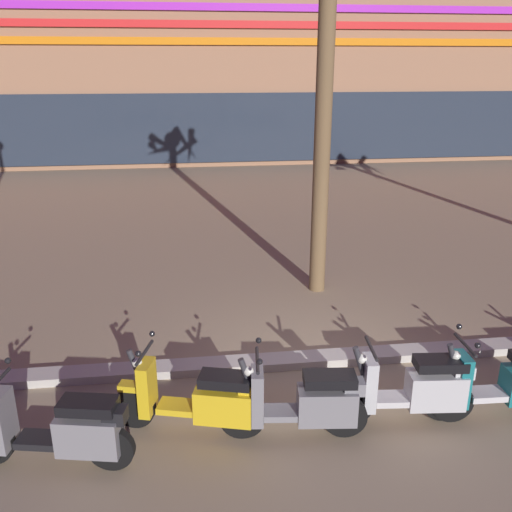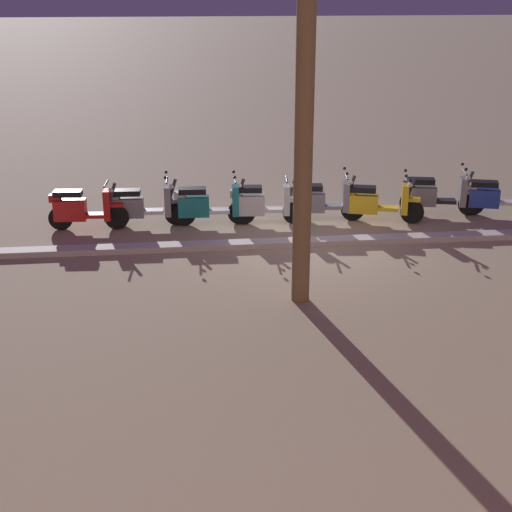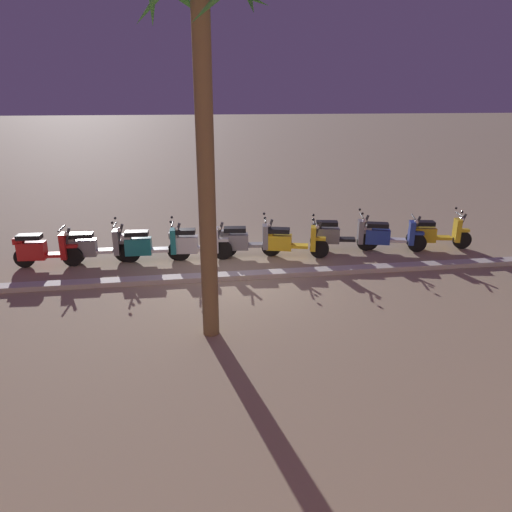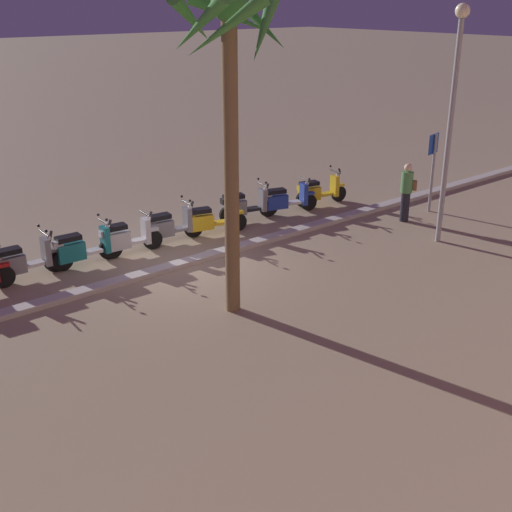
# 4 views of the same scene
# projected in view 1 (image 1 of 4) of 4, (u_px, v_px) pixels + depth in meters

# --- Properties ---
(ground_plane) EXTENTS (200.00, 200.00, 0.00)m
(ground_plane) POSITION_uv_depth(u_px,v_px,m) (318.00, 368.00, 8.00)
(ground_plane) COLOR #9E896B
(curb_strip) EXTENTS (60.00, 0.36, 0.12)m
(curb_strip) POSITION_uv_depth(u_px,v_px,m) (316.00, 359.00, 8.12)
(curb_strip) COLOR #BCB7AD
(curb_strip) RESTS_ON ground
(mall_facade_backdrop) EXTENTS (57.10, 10.40, 11.88)m
(mall_facade_backdrop) POSITION_uv_depth(u_px,v_px,m) (170.00, 23.00, 26.07)
(mall_facade_backdrop) COLOR #9E7051
(mall_facade_backdrop) RESTS_ON ground
(scooter_grey_lead_nearest) EXTENTS (1.84, 0.69, 1.17)m
(scooter_grey_lead_nearest) POSITION_uv_depth(u_px,v_px,m) (62.00, 431.00, 5.92)
(scooter_grey_lead_nearest) COLOR black
(scooter_grey_lead_nearest) RESTS_ON ground
(scooter_yellow_mid_centre) EXTENTS (1.80, 0.77, 1.17)m
(scooter_yellow_mid_centre) POSITION_uv_depth(u_px,v_px,m) (199.00, 400.00, 6.48)
(scooter_yellow_mid_centre) COLOR black
(scooter_yellow_mid_centre) RESTS_ON ground
(scooter_grey_far_back) EXTENTS (1.73, 0.57, 1.17)m
(scooter_grey_far_back) POSITION_uv_depth(u_px,v_px,m) (305.00, 403.00, 6.41)
(scooter_grey_far_back) COLOR black
(scooter_grey_far_back) RESTS_ON ground
(scooter_silver_mid_front) EXTENTS (1.75, 0.56, 1.04)m
(scooter_silver_mid_front) POSITION_uv_depth(u_px,v_px,m) (415.00, 389.00, 6.67)
(scooter_silver_mid_front) COLOR black
(scooter_silver_mid_front) RESTS_ON ground
(scooter_teal_last_in_row) EXTENTS (1.84, 0.56, 1.17)m
(scooter_teal_last_in_row) POSITION_uv_depth(u_px,v_px,m) (509.00, 383.00, 6.78)
(scooter_teal_last_in_row) COLOR black
(scooter_teal_last_in_row) RESTS_ON ground
(palm_tree_mid_walkway) EXTENTS (2.35, 2.34, 6.43)m
(palm_tree_mid_walkway) POSITION_uv_depth(u_px,v_px,m) (327.00, 16.00, 9.16)
(palm_tree_mid_walkway) COLOR brown
(palm_tree_mid_walkway) RESTS_ON ground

